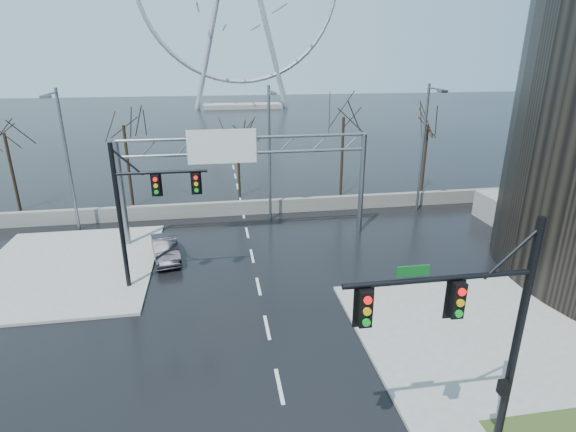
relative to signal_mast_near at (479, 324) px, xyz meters
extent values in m
plane|color=black|center=(-5.14, 4.04, -4.87)|extent=(260.00, 260.00, 0.00)
cube|color=gray|center=(4.86, 6.04, -4.80)|extent=(12.00, 10.00, 0.15)
cube|color=gray|center=(-16.14, 16.04, -4.80)|extent=(10.00, 12.00, 0.15)
cube|color=slate|center=(-5.14, 24.04, -4.32)|extent=(52.00, 0.50, 1.10)
cylinder|color=black|center=(1.36, 0.04, -0.87)|extent=(0.24, 0.24, 8.00)
cylinder|color=black|center=(-1.34, 0.04, 1.53)|extent=(5.40, 0.16, 0.16)
cube|color=black|center=(-0.84, -0.11, 0.93)|extent=(0.35, 0.28, 1.05)
cube|color=black|center=(-3.44, -0.11, 0.93)|extent=(0.35, 0.28, 1.05)
cylinder|color=black|center=(-12.14, 13.04, -0.87)|extent=(0.24, 0.24, 8.00)
cylinder|color=black|center=(-9.84, 13.04, 1.53)|extent=(4.60, 0.16, 0.16)
cube|color=black|center=(-10.14, 12.89, 0.93)|extent=(0.35, 0.28, 1.05)
cube|color=black|center=(-8.14, 12.89, 0.93)|extent=(0.35, 0.28, 1.05)
cylinder|color=slate|center=(-13.14, 19.04, -1.37)|extent=(0.36, 0.36, 7.00)
cylinder|color=slate|center=(2.86, 19.04, -1.37)|extent=(0.36, 0.36, 7.00)
cylinder|color=slate|center=(-5.14, 19.04, 2.13)|extent=(16.00, 0.20, 0.20)
cylinder|color=slate|center=(-5.14, 19.04, 1.13)|extent=(16.00, 0.20, 0.20)
cube|color=#0B5319|center=(-6.64, 18.89, 1.63)|extent=(4.20, 0.10, 2.00)
cube|color=silver|center=(-6.64, 18.83, 1.63)|extent=(4.40, 0.02, 2.20)
cylinder|color=slate|center=(-17.14, 22.54, 0.13)|extent=(0.20, 0.20, 10.00)
cylinder|color=slate|center=(-17.14, 21.44, 4.83)|extent=(0.12, 2.20, 0.12)
cube|color=slate|center=(-17.14, 20.44, 4.73)|extent=(0.50, 0.70, 0.18)
cylinder|color=slate|center=(-3.14, 22.54, 0.13)|extent=(0.20, 0.20, 10.00)
cylinder|color=slate|center=(-3.14, 21.44, 4.83)|extent=(0.12, 2.20, 0.12)
cube|color=slate|center=(-3.14, 20.44, 4.73)|extent=(0.50, 0.70, 0.18)
cylinder|color=slate|center=(8.86, 22.54, 0.13)|extent=(0.20, 0.20, 10.00)
cylinder|color=slate|center=(8.86, 21.44, 4.83)|extent=(0.12, 2.20, 0.12)
cube|color=slate|center=(8.86, 20.44, 4.73)|extent=(0.50, 0.70, 0.18)
cylinder|color=black|center=(-23.14, 28.04, -1.72)|extent=(0.24, 0.24, 6.30)
cylinder|color=black|center=(-14.14, 27.54, -1.50)|extent=(0.24, 0.24, 6.75)
cylinder|color=black|center=(-5.14, 28.54, -1.95)|extent=(0.24, 0.24, 5.85)
cylinder|color=black|center=(3.86, 27.54, -1.36)|extent=(0.24, 0.24, 7.02)
cylinder|color=black|center=(11.86, 28.04, -1.81)|extent=(0.24, 0.24, 6.12)
cube|color=gray|center=(-0.14, 99.04, -4.37)|extent=(18.00, 6.00, 1.00)
cylinder|color=#B2B2B7|center=(-7.14, 99.04, 9.13)|extent=(8.28, 1.20, 28.82)
cylinder|color=#B2B2B7|center=(6.86, 99.04, 9.13)|extent=(8.28, 1.20, 28.82)
imported|color=black|center=(-10.46, 16.49, -4.19)|extent=(2.23, 4.34, 1.36)
camera|label=1|loc=(-7.09, -9.86, 7.19)|focal=28.00mm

